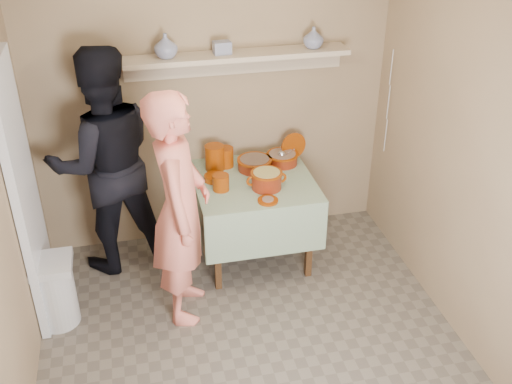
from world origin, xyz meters
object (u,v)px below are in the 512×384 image
object	(u,v)px
cazuela_rice	(267,179)
serving_table	(254,192)
person_cook	(180,209)
person_helper	(105,163)
trash_bin	(55,292)

from	to	relation	value
cazuela_rice	serving_table	bearing A→B (deg)	112.95
serving_table	cazuela_rice	bearing A→B (deg)	-67.05
person_cook	person_helper	world-z (taller)	person_helper
cazuela_rice	person_helper	bearing A→B (deg)	163.70
person_helper	trash_bin	size ratio (longest dim) A/B	3.39
cazuela_rice	trash_bin	world-z (taller)	cazuela_rice
serving_table	cazuela_rice	xyz separation A→B (m)	(0.07, -0.16, 0.20)
trash_bin	cazuela_rice	bearing A→B (deg)	11.51
serving_table	person_cook	bearing A→B (deg)	-139.74
person_cook	serving_table	xyz separation A→B (m)	(0.66, 0.56, -0.25)
person_cook	person_helper	size ratio (longest dim) A/B	0.94
person_helper	trash_bin	xyz separation A→B (m)	(-0.45, -0.71, -0.66)
trash_bin	person_cook	bearing A→B (deg)	-3.01
person_cook	trash_bin	world-z (taller)	person_cook
person_helper	serving_table	distance (m)	1.22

